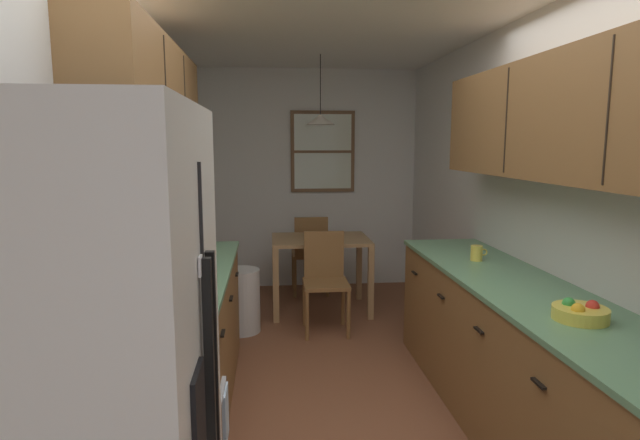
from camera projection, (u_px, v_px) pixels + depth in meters
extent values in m
plane|color=brown|center=(332.00, 382.00, 3.73)|extent=(12.00, 12.00, 0.00)
cube|color=silver|center=(129.00, 209.00, 3.41)|extent=(0.10, 9.00, 2.55)
cube|color=silver|center=(522.00, 204.00, 3.67)|extent=(0.10, 9.00, 2.55)
cube|color=silver|center=(306.00, 179.00, 6.15)|extent=(4.40, 0.10, 2.55)
cube|color=white|center=(333.00, 4.00, 3.35)|extent=(4.40, 9.00, 0.08)
cube|color=black|center=(199.00, 415.00, 1.20)|extent=(0.01, 0.15, 0.22)
cube|color=beige|center=(212.00, 274.00, 1.51)|extent=(0.01, 0.05, 0.07)
cube|color=white|center=(200.00, 266.00, 1.27)|extent=(0.01, 0.04, 0.05)
cube|color=silver|center=(219.00, 406.00, 2.14)|extent=(0.02, 0.51, 0.02)
cube|color=black|center=(131.00, 344.00, 2.07)|extent=(0.59, 0.61, 0.02)
cube|color=black|center=(56.00, 325.00, 2.03)|extent=(0.06, 0.64, 0.20)
cylinder|color=#2D2D2D|center=(81.00, 356.00, 1.91)|extent=(0.15, 0.15, 0.01)
cylinder|color=#2D2D2D|center=(105.00, 329.00, 2.19)|extent=(0.15, 0.15, 0.01)
cylinder|color=#2D2D2D|center=(159.00, 353.00, 1.94)|extent=(0.15, 0.15, 0.01)
cylinder|color=#2D2D2D|center=(173.00, 327.00, 2.22)|extent=(0.15, 0.15, 0.01)
cube|color=black|center=(86.00, 145.00, 1.94)|extent=(0.38, 0.62, 0.33)
cube|color=black|center=(135.00, 145.00, 1.90)|extent=(0.01, 0.37, 0.21)
cube|color=#2D2D33|center=(152.00, 145.00, 2.17)|extent=(0.01, 0.12, 0.21)
cube|color=brown|center=(184.00, 339.00, 3.39)|extent=(0.60, 1.89, 0.87)
cube|color=#60936B|center=(181.00, 272.00, 3.32)|extent=(0.63, 1.91, 0.03)
cube|color=black|center=(223.00, 333.00, 2.76)|extent=(0.02, 0.10, 0.01)
cube|color=black|center=(231.00, 298.00, 3.38)|extent=(0.02, 0.10, 0.01)
cube|color=black|center=(237.00, 274.00, 4.00)|extent=(0.02, 0.10, 0.01)
cube|color=brown|center=(149.00, 106.00, 3.11)|extent=(0.32, 1.99, 0.75)
cube|color=#2D2319|center=(166.00, 102.00, 2.80)|extent=(0.01, 0.01, 0.69)
cube|color=#2D2319|center=(186.00, 109.00, 3.45)|extent=(0.01, 0.01, 0.69)
cube|color=brown|center=(531.00, 374.00, 2.87)|extent=(0.60, 3.15, 0.87)
cube|color=#60936B|center=(536.00, 296.00, 2.81)|extent=(0.63, 3.17, 0.03)
cube|color=black|center=(538.00, 384.00, 2.18)|extent=(0.02, 0.10, 0.01)
cube|color=black|center=(479.00, 330.00, 2.80)|extent=(0.02, 0.10, 0.01)
cube|color=black|center=(441.00, 296.00, 3.42)|extent=(0.02, 0.10, 0.01)
cube|color=black|center=(414.00, 273.00, 4.04)|extent=(0.02, 0.10, 0.01)
cube|color=brown|center=(579.00, 117.00, 2.63)|extent=(0.32, 2.85, 0.67)
cube|color=#2D2319|center=(608.00, 111.00, 2.15)|extent=(0.01, 0.01, 0.61)
cube|color=#2D2319|center=(506.00, 121.00, 3.08)|extent=(0.01, 0.01, 0.61)
cube|color=#A87F51|center=(320.00, 239.00, 5.24)|extent=(0.97, 0.72, 0.03)
cube|color=#A87F51|center=(276.00, 286.00, 4.93)|extent=(0.06, 0.06, 0.72)
cube|color=#A87F51|center=(371.00, 283.00, 5.02)|extent=(0.06, 0.06, 0.72)
cube|color=#A87F51|center=(275.00, 269.00, 5.58)|extent=(0.06, 0.06, 0.72)
cube|color=#A87F51|center=(359.00, 267.00, 5.67)|extent=(0.06, 0.06, 0.72)
cube|color=brown|center=(326.00, 284.00, 4.65)|extent=(0.40, 0.40, 0.04)
cube|color=brown|center=(324.00, 255.00, 4.80)|extent=(0.37, 0.03, 0.45)
cylinder|color=brown|center=(349.00, 315.00, 4.52)|extent=(0.04, 0.04, 0.43)
cylinder|color=brown|center=(307.00, 316.00, 4.49)|extent=(0.04, 0.04, 0.43)
cylinder|color=brown|center=(343.00, 302.00, 4.88)|extent=(0.04, 0.04, 0.43)
cylinder|color=brown|center=(304.00, 304.00, 4.85)|extent=(0.04, 0.04, 0.43)
cube|color=brown|center=(310.00, 254.00, 5.91)|extent=(0.40, 0.40, 0.04)
cube|color=brown|center=(311.00, 238.00, 5.70)|extent=(0.37, 0.03, 0.45)
cylinder|color=brown|center=(293.00, 271.00, 6.10)|extent=(0.04, 0.04, 0.43)
cylinder|color=brown|center=(324.00, 270.00, 6.14)|extent=(0.04, 0.04, 0.43)
cylinder|color=brown|center=(295.00, 279.00, 5.74)|extent=(0.04, 0.04, 0.43)
cylinder|color=brown|center=(328.00, 278.00, 5.78)|extent=(0.04, 0.04, 0.43)
cylinder|color=black|center=(320.00, 84.00, 5.02)|extent=(0.01, 0.01, 0.57)
cone|color=beige|center=(320.00, 120.00, 5.07)|extent=(0.29, 0.29, 0.10)
sphere|color=white|center=(320.00, 118.00, 5.06)|extent=(0.06, 0.06, 0.06)
cube|color=brown|center=(323.00, 152.00, 6.05)|extent=(0.75, 0.04, 0.94)
cube|color=silver|center=(323.00, 152.00, 6.04)|extent=(0.67, 0.01, 0.86)
cube|color=brown|center=(323.00, 152.00, 6.03)|extent=(0.67, 0.02, 0.03)
cylinder|color=silver|center=(241.00, 301.00, 4.70)|extent=(0.34, 0.34, 0.58)
cylinder|color=#265999|center=(155.00, 293.00, 2.56)|extent=(0.10, 0.10, 0.14)
cylinder|color=white|center=(154.00, 277.00, 2.55)|extent=(0.10, 0.10, 0.02)
cube|color=silver|center=(226.00, 415.00, 2.32)|extent=(0.02, 0.16, 0.24)
cylinder|color=#E5CC4C|center=(477.00, 253.00, 3.57)|extent=(0.08, 0.08, 0.11)
torus|color=#E5CC4C|center=(484.00, 252.00, 3.57)|extent=(0.05, 0.01, 0.05)
cylinder|color=#E5D14C|center=(580.00, 314.00, 2.37)|extent=(0.25, 0.25, 0.06)
cylinder|color=black|center=(580.00, 310.00, 2.37)|extent=(0.20, 0.20, 0.03)
sphere|color=red|center=(593.00, 306.00, 2.37)|extent=(0.06, 0.06, 0.06)
sphere|color=green|center=(569.00, 304.00, 2.41)|extent=(0.06, 0.06, 0.06)
sphere|color=yellow|center=(578.00, 310.00, 2.33)|extent=(0.06, 0.06, 0.06)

